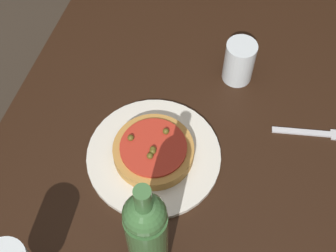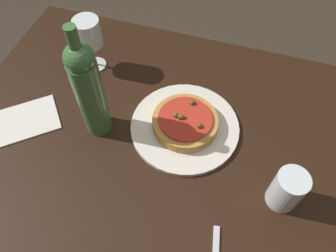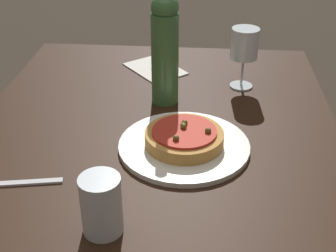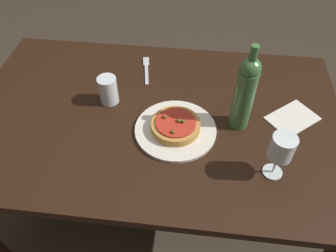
% 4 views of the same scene
% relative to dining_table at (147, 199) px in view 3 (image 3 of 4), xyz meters
% --- Properties ---
extents(dining_table, '(1.43, 0.89, 0.70)m').
position_rel_dining_table_xyz_m(dining_table, '(0.00, 0.00, 0.00)').
color(dining_table, black).
rests_on(dining_table, ground_plane).
extents(dinner_plate, '(0.30, 0.30, 0.01)m').
position_rel_dining_table_xyz_m(dinner_plate, '(-0.09, 0.07, 0.09)').
color(dinner_plate, silver).
rests_on(dinner_plate, dining_table).
extents(pizza, '(0.18, 0.18, 0.05)m').
position_rel_dining_table_xyz_m(pizza, '(-0.09, 0.07, 0.11)').
color(pizza, '#BC843D').
rests_on(pizza, dinner_plate).
extents(wine_glass, '(0.08, 0.08, 0.17)m').
position_rel_dining_table_xyz_m(wine_glass, '(-0.42, 0.22, 0.20)').
color(wine_glass, silver).
rests_on(wine_glass, dining_table).
extents(wine_bottle, '(0.07, 0.07, 0.34)m').
position_rel_dining_table_xyz_m(wine_bottle, '(-0.32, 0.01, 0.23)').
color(wine_bottle, '#3D6B38').
rests_on(wine_bottle, dining_table).
extents(water_cup, '(0.07, 0.07, 0.11)m').
position_rel_dining_table_xyz_m(water_cup, '(0.18, -0.05, 0.14)').
color(water_cup, silver).
rests_on(water_cup, dining_table).
extents(fork, '(0.05, 0.19, 0.00)m').
position_rel_dining_table_xyz_m(fork, '(0.07, -0.27, 0.08)').
color(fork, silver).
rests_on(fork, dining_table).
extents(paper_napkin, '(0.22, 0.21, 0.00)m').
position_rel_dining_table_xyz_m(paper_napkin, '(-0.52, -0.04, 0.08)').
color(paper_napkin, silver).
rests_on(paper_napkin, dining_table).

